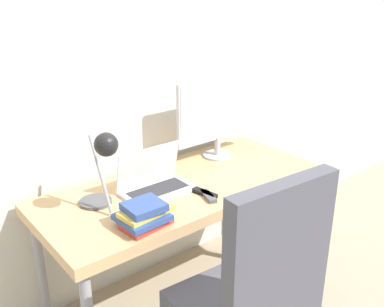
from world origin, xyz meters
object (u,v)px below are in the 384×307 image
object	(u,v)px
monitor	(218,113)
book_stack	(145,215)
desk_lamp	(103,160)
office_chair	(255,292)
laptop	(155,182)

from	to	relation	value
monitor	book_stack	distance (m)	0.94
desk_lamp	book_stack	world-z (taller)	desk_lamp
book_stack	office_chair	bearing A→B (deg)	-71.97
desk_lamp	monitor	bearing A→B (deg)	13.38
monitor	book_stack	bearing A→B (deg)	-152.37
monitor	office_chair	distance (m)	1.21
desk_lamp	book_stack	distance (m)	0.31
office_chair	book_stack	distance (m)	0.58
book_stack	monitor	bearing A→B (deg)	27.63
laptop	desk_lamp	size ratio (longest dim) A/B	0.89
office_chair	book_stack	world-z (taller)	office_chair
desk_lamp	laptop	bearing A→B (deg)	8.89
desk_lamp	office_chair	size ratio (longest dim) A/B	0.35
desk_lamp	book_stack	xyz separation A→B (m)	(0.08, -0.21, -0.21)
laptop	office_chair	distance (m)	0.81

